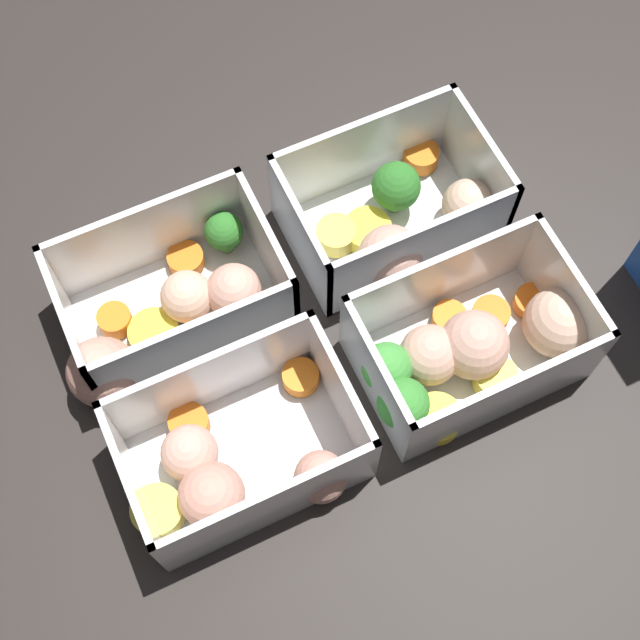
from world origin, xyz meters
The scene contains 5 objects.
ground_plane centered at (0.00, 0.00, 0.00)m, with size 4.00×4.00×0.00m, color #282321.
container_near_left centered at (-0.09, -0.05, 0.03)m, with size 0.16×0.13×0.08m.
container_near_right centered at (0.09, -0.05, 0.03)m, with size 0.18×0.12×0.08m.
container_far_left centered at (-0.09, 0.07, 0.03)m, with size 0.18×0.11×0.08m.
container_far_right centered at (0.10, 0.07, 0.03)m, with size 0.17×0.12×0.08m.
Camera 1 is at (0.11, 0.24, 0.61)m, focal length 50.00 mm.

